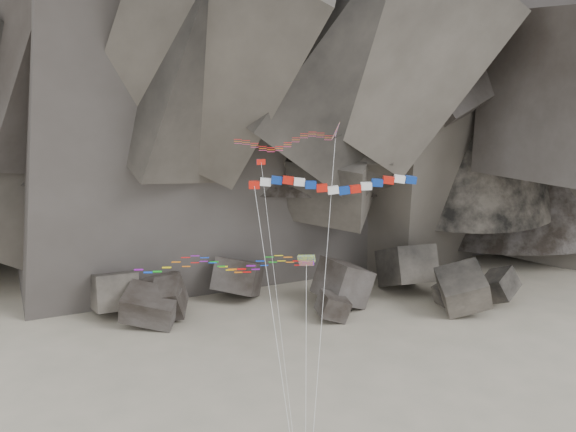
{
  "coord_description": "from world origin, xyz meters",
  "views": [
    {
      "loc": [
        -3.22,
        -45.5,
        32.09
      ],
      "look_at": [
        -0.97,
        6.0,
        19.41
      ],
      "focal_mm": 40.0,
      "sensor_mm": 36.0,
      "label": 1
    }
  ],
  "objects_px": {
    "banner_kite": "(333,185)",
    "parafoil_kite": "(216,263)",
    "pennant_kite": "(269,230)",
    "delta_kite": "(280,141)"
  },
  "relations": [
    {
      "from": "banner_kite",
      "to": "parafoil_kite",
      "type": "distance_m",
      "value": 10.68
    },
    {
      "from": "banner_kite",
      "to": "parafoil_kite",
      "type": "relative_size",
      "value": 1.37
    },
    {
      "from": "delta_kite",
      "to": "parafoil_kite",
      "type": "xyz_separation_m",
      "value": [
        -5.03,
        -3.71,
        -8.82
      ]
    },
    {
      "from": "pennant_kite",
      "to": "banner_kite",
      "type": "bearing_deg",
      "value": 27.82
    },
    {
      "from": "pennant_kite",
      "to": "delta_kite",
      "type": "bearing_deg",
      "value": 70.4
    },
    {
      "from": "parafoil_kite",
      "to": "pennant_kite",
      "type": "relative_size",
      "value": 0.68
    },
    {
      "from": "banner_kite",
      "to": "pennant_kite",
      "type": "distance_m",
      "value": 6.76
    },
    {
      "from": "banner_kite",
      "to": "delta_kite",
      "type": "bearing_deg",
      "value": 144.03
    },
    {
      "from": "pennant_kite",
      "to": "parafoil_kite",
      "type": "bearing_deg",
      "value": 131.1
    },
    {
      "from": "parafoil_kite",
      "to": "pennant_kite",
      "type": "bearing_deg",
      "value": -18.44
    }
  ]
}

